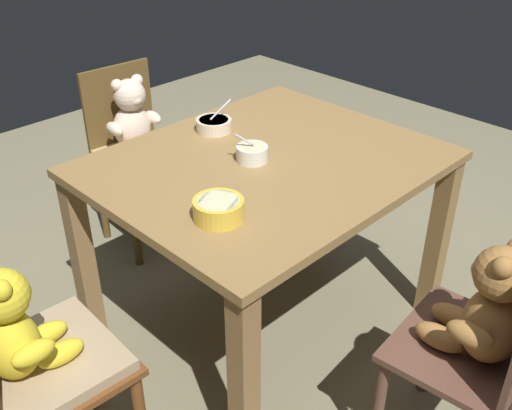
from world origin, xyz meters
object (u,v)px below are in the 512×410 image
(porridge_bowl_white_center, at_px, (252,153))
(dining_table, at_px, (266,188))
(porridge_bowl_yellow_near_left, at_px, (219,209))
(teddy_chair_far_center, at_px, (136,138))
(porridge_bowl_cream_far_center, at_px, (214,125))
(teddy_chair_near_left, at_px, (22,352))
(teddy_chair_near_front, at_px, (487,326))

(porridge_bowl_white_center, bearing_deg, dining_table, -36.83)
(dining_table, height_order, porridge_bowl_yellow_near_left, porridge_bowl_yellow_near_left)
(teddy_chair_far_center, bearing_deg, porridge_bowl_cream_far_center, 4.13)
(porridge_bowl_cream_far_center, bearing_deg, teddy_chair_near_left, -160.33)
(dining_table, distance_m, teddy_chair_far_center, 0.88)
(teddy_chair_near_front, bearing_deg, porridge_bowl_white_center, -3.99)
(dining_table, distance_m, porridge_bowl_cream_far_center, 0.35)
(porridge_bowl_yellow_near_left, xyz_separation_m, porridge_bowl_white_center, (0.34, 0.20, -0.00))
(dining_table, xyz_separation_m, porridge_bowl_white_center, (-0.04, 0.03, 0.15))
(teddy_chair_far_center, bearing_deg, porridge_bowl_white_center, -1.26)
(teddy_chair_far_center, relative_size, teddy_chair_near_left, 0.90)
(teddy_chair_near_left, bearing_deg, porridge_bowl_yellow_near_left, -9.10)
(teddy_chair_near_left, height_order, porridge_bowl_white_center, teddy_chair_near_left)
(teddy_chair_near_left, bearing_deg, dining_table, 5.28)
(teddy_chair_near_front, xyz_separation_m, porridge_bowl_yellow_near_left, (-0.36, 0.71, 0.23))
(porridge_bowl_white_center, xyz_separation_m, porridge_bowl_cream_far_center, (0.08, 0.29, -0.00))
(dining_table, distance_m, porridge_bowl_white_center, 0.15)
(teddy_chair_near_front, bearing_deg, dining_table, -6.53)
(porridge_bowl_yellow_near_left, distance_m, porridge_bowl_cream_far_center, 0.64)
(dining_table, bearing_deg, teddy_chair_near_front, -91.19)
(porridge_bowl_white_center, bearing_deg, porridge_bowl_cream_far_center, 74.97)
(teddy_chair_near_front, xyz_separation_m, porridge_bowl_white_center, (-0.02, 0.91, 0.23))
(teddy_chair_near_front, distance_m, porridge_bowl_white_center, 0.94)
(dining_table, height_order, teddy_chair_near_left, teddy_chair_near_left)
(dining_table, xyz_separation_m, teddy_chair_near_left, (-0.98, -0.05, -0.09))
(porridge_bowl_yellow_near_left, relative_size, porridge_bowl_cream_far_center, 1.04)
(porridge_bowl_cream_far_center, bearing_deg, porridge_bowl_yellow_near_left, -130.32)
(teddy_chair_near_left, bearing_deg, teddy_chair_near_front, -38.34)
(porridge_bowl_yellow_near_left, distance_m, porridge_bowl_white_center, 0.39)
(dining_table, height_order, teddy_chair_far_center, teddy_chair_far_center)
(dining_table, bearing_deg, porridge_bowl_cream_far_center, 83.26)
(teddy_chair_far_center, xyz_separation_m, porridge_bowl_yellow_near_left, (-0.41, -1.05, 0.24))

